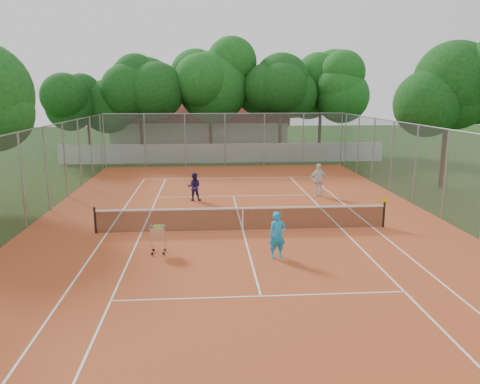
{
  "coord_description": "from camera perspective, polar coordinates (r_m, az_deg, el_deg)",
  "views": [
    {
      "loc": [
        -1.47,
        -18.43,
        5.6
      ],
      "look_at": [
        0.0,
        1.5,
        1.3
      ],
      "focal_mm": 35.0,
      "sensor_mm": 36.0,
      "label": 1
    }
  ],
  "objects": [
    {
      "name": "player_far_left",
      "position": [
        24.46,
        -5.61,
        0.65
      ],
      "size": [
        0.76,
        0.62,
        1.47
      ],
      "primitive_type": "imported",
      "rotation": [
        0.0,
        0.0,
        3.05
      ],
      "color": "#251A50",
      "rests_on": "court_pad"
    },
    {
      "name": "court_pad",
      "position": [
        19.31,
        0.33,
        -4.68
      ],
      "size": [
        18.0,
        34.0,
        0.02
      ],
      "primitive_type": "cube",
      "color": "#B14B22",
      "rests_on": "ground"
    },
    {
      "name": "player_far_right",
      "position": [
        25.67,
        9.58,
        1.46
      ],
      "size": [
        1.06,
        0.47,
        1.79
      ],
      "primitive_type": "imported",
      "rotation": [
        0.0,
        0.0,
        3.17
      ],
      "color": "silver",
      "rests_on": "court_pad"
    },
    {
      "name": "clubhouse",
      "position": [
        47.55,
        -4.9,
        7.99
      ],
      "size": [
        16.4,
        9.0,
        4.4
      ],
      "primitive_type": "cube",
      "color": "beige",
      "rests_on": "ground"
    },
    {
      "name": "court_lines",
      "position": [
        19.31,
        0.33,
        -4.64
      ],
      "size": [
        10.98,
        23.78,
        0.01
      ],
      "primitive_type": "cube",
      "color": "white",
      "rests_on": "court_pad"
    },
    {
      "name": "perimeter_fence",
      "position": [
        18.84,
        0.34,
        1.13
      ],
      "size": [
        18.0,
        34.0,
        4.0
      ],
      "primitive_type": "cube",
      "color": "slate",
      "rests_on": "ground"
    },
    {
      "name": "tennis_net",
      "position": [
        19.18,
        0.33,
        -3.25
      ],
      "size": [
        11.88,
        0.1,
        0.98
      ],
      "primitive_type": "cube",
      "color": "black",
      "rests_on": "court_pad"
    },
    {
      "name": "boundary_wall",
      "position": [
        37.77,
        -1.97,
        4.75
      ],
      "size": [
        26.0,
        0.3,
        1.5
      ],
      "primitive_type": "cube",
      "color": "silver",
      "rests_on": "ground"
    },
    {
      "name": "ground",
      "position": [
        19.32,
        0.33,
        -4.71
      ],
      "size": [
        120.0,
        120.0,
        0.0
      ],
      "primitive_type": "plane",
      "color": "#15350E",
      "rests_on": "ground"
    },
    {
      "name": "ball_hopper",
      "position": [
        16.69,
        -9.96,
        -5.62
      ],
      "size": [
        0.66,
        0.66,
        1.08
      ],
      "primitive_type": "cube",
      "rotation": [
        0.0,
        0.0,
        -0.32
      ],
      "color": "silver",
      "rests_on": "court_pad"
    },
    {
      "name": "player_near",
      "position": [
        15.97,
        4.59,
        -5.27
      ],
      "size": [
        0.64,
        0.47,
        1.62
      ],
      "primitive_type": "imported",
      "rotation": [
        0.0,
        0.0,
        0.16
      ],
      "color": "#1997DB",
      "rests_on": "court_pad"
    },
    {
      "name": "tropical_trees",
      "position": [
        40.46,
        -2.18,
        11.28
      ],
      "size": [
        29.0,
        19.0,
        10.0
      ],
      "primitive_type": "cube",
      "color": "#0D3711",
      "rests_on": "ground"
    }
  ]
}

